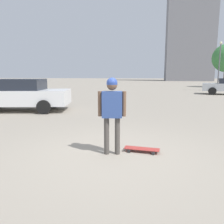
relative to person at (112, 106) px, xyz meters
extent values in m
plane|color=gray|center=(0.00, 0.00, -1.03)|extent=(220.00, 220.00, 0.00)
cylinder|color=#4C4742|center=(0.02, -0.11, -0.63)|extent=(0.11, 0.11, 0.80)
cylinder|color=#4C4742|center=(-0.02, 0.11, -0.63)|extent=(0.11, 0.11, 0.80)
cube|color=#334C8C|center=(0.00, 0.00, 0.04)|extent=(0.26, 0.44, 0.55)
cylinder|color=brown|center=(0.04, -0.25, 0.05)|extent=(0.08, 0.08, 0.52)
cylinder|color=brown|center=(-0.04, 0.25, 0.05)|extent=(0.08, 0.08, 0.52)
sphere|color=brown|center=(0.00, 0.00, 0.44)|extent=(0.22, 0.22, 0.22)
sphere|color=#2D4799|center=(0.00, 0.00, 0.48)|extent=(0.23, 0.23, 0.23)
cube|color=#A5332D|center=(-0.23, 0.63, -0.96)|extent=(0.30, 0.79, 0.01)
cylinder|color=#262628|center=(-0.13, 0.35, -1.00)|extent=(0.04, 0.07, 0.07)
cylinder|color=#262628|center=(-0.38, 0.38, -1.00)|extent=(0.04, 0.07, 0.07)
cylinder|color=#262628|center=(-0.08, 0.87, -1.00)|extent=(0.04, 0.07, 0.07)
cylinder|color=#262628|center=(-0.32, 0.90, -1.00)|extent=(0.04, 0.07, 0.07)
cube|color=silver|center=(-4.92, -5.34, -0.38)|extent=(2.67, 4.94, 0.69)
cube|color=#1E232D|center=(-4.94, -5.22, 0.21)|extent=(2.01, 2.38, 0.50)
cylinder|color=black|center=(-4.30, -3.74, -0.73)|extent=(0.31, 0.64, 0.61)
cylinder|color=black|center=(-6.08, -4.09, -0.73)|extent=(0.31, 0.64, 0.61)
cylinder|color=black|center=(-15.38, 6.02, -0.71)|extent=(0.34, 0.68, 0.65)
cylinder|color=black|center=(-17.07, 6.40, -0.71)|extent=(0.34, 0.68, 0.65)
cube|color=slate|center=(-63.86, 11.57, 12.09)|extent=(8.68, 12.91, 26.25)
cylinder|color=#59595E|center=(-20.46, 7.85, 1.37)|extent=(0.12, 0.12, 4.81)
sphere|color=beige|center=(-20.46, 7.85, 3.90)|extent=(0.28, 0.28, 0.28)
camera|label=1|loc=(4.41, 0.76, 0.64)|focal=35.00mm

